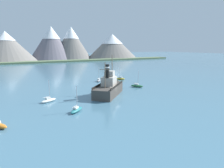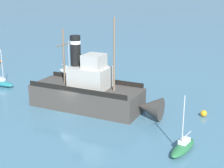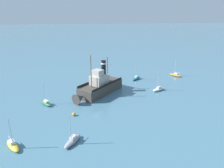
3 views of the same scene
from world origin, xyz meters
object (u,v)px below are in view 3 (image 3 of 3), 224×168
Objects in this scene: sailboat_green at (46,103)px; sailboat_grey at (73,141)px; mooring_buoy at (74,114)px; sailboat_white at (158,89)px; sailboat_yellow at (13,145)px; sailboat_orange at (175,75)px; old_tugboat at (99,86)px; sailboat_teal at (136,78)px.

sailboat_green is 1.00× the size of sailboat_grey.
mooring_buoy is at bearing -89.98° from sailboat_grey.
sailboat_white is 34.11m from sailboat_yellow.
sailboat_grey is 1.00× the size of sailboat_orange.
old_tugboat is 12.60m from sailboat_green.
sailboat_green and sailboat_teal have the same top height.
old_tugboat is at bearing 37.40° from sailboat_teal.
sailboat_yellow is (8.51, -0.25, 0.00)m from sailboat_grey.
sailboat_grey is (-5.93, 14.24, 0.00)m from sailboat_green.
sailboat_teal is at bearing -150.36° from sailboat_green.
old_tugboat is 23.34m from sailboat_yellow.
sailboat_grey is at bearing 57.68° from sailboat_teal.
sailboat_teal is (-11.62, -8.88, -1.40)m from old_tugboat.
sailboat_teal and sailboat_orange have the same top height.
sailboat_white and sailboat_green have the same top height.
sailboat_grey is (20.53, 18.14, 0.00)m from sailboat_white.
old_tugboat is 18.88× the size of mooring_buoy.
sailboat_orange is (-24.32, -10.13, -1.40)m from old_tugboat.
sailboat_teal is 25.83m from mooring_buoy.
sailboat_white is at bearing 47.93° from sailboat_orange.
sailboat_yellow is at bearing 36.44° from sailboat_orange.
sailboat_yellow is (14.30, 18.39, -1.40)m from old_tugboat.
sailboat_green is 38.87m from sailboat_orange.
sailboat_white is 1.00× the size of sailboat_green.
sailboat_green is at bearing 29.64° from sailboat_teal.
sailboat_yellow is at bearing 79.56° from sailboat_green.
sailboat_green and sailboat_yellow have the same top height.
sailboat_teal is at bearing 5.60° from sailboat_orange.
sailboat_orange is at bearing -145.99° from mooring_buoy.
mooring_buoy is at bearing 60.38° from old_tugboat.
sailboat_yellow is (29.04, 17.89, 0.00)m from sailboat_white.
sailboat_white is 1.00× the size of sailboat_teal.
mooring_buoy is (20.53, 9.70, -0.09)m from sailboat_white.
sailboat_orange is at bearing -157.39° from old_tugboat.
sailboat_yellow is 1.00× the size of sailboat_orange.
sailboat_green and sailboat_grey have the same top height.
sailboat_white is 14.31m from sailboat_orange.
old_tugboat reaches higher than sailboat_orange.
sailboat_grey and sailboat_teal have the same top height.
sailboat_green is 7.32× the size of mooring_buoy.
sailboat_white and sailboat_teal have the same top height.
sailboat_white is at bearing -138.53° from sailboat_grey.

